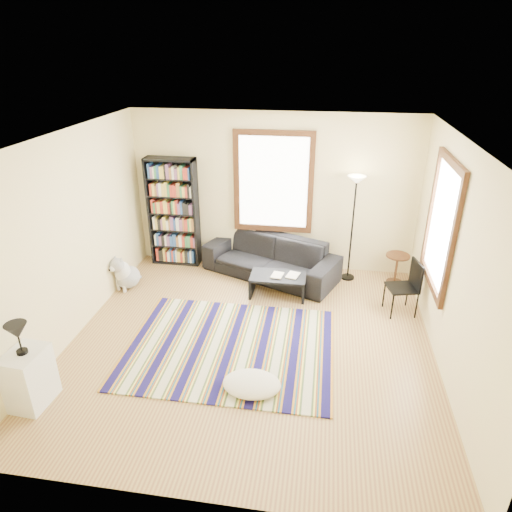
# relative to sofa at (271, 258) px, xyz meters

# --- Properties ---
(floor) EXTENTS (5.00, 5.00, 0.10)m
(floor) POSITION_rel_sofa_xyz_m (-0.02, -2.05, -0.40)
(floor) COLOR #A98D4D
(floor) RESTS_ON ground
(ceiling) EXTENTS (5.00, 5.00, 0.10)m
(ceiling) POSITION_rel_sofa_xyz_m (-0.02, -2.05, 2.50)
(ceiling) COLOR white
(ceiling) RESTS_ON floor
(wall_back) EXTENTS (5.00, 0.10, 2.80)m
(wall_back) POSITION_rel_sofa_xyz_m (-0.02, 0.50, 1.05)
(wall_back) COLOR beige
(wall_back) RESTS_ON floor
(wall_front) EXTENTS (5.00, 0.10, 2.80)m
(wall_front) POSITION_rel_sofa_xyz_m (-0.02, -4.60, 1.05)
(wall_front) COLOR beige
(wall_front) RESTS_ON floor
(wall_left) EXTENTS (0.10, 5.00, 2.80)m
(wall_left) POSITION_rel_sofa_xyz_m (-2.57, -2.05, 1.05)
(wall_left) COLOR beige
(wall_left) RESTS_ON floor
(wall_right) EXTENTS (0.10, 5.00, 2.80)m
(wall_right) POSITION_rel_sofa_xyz_m (2.53, -2.05, 1.05)
(wall_right) COLOR beige
(wall_right) RESTS_ON floor
(window_back) EXTENTS (1.20, 0.06, 1.60)m
(window_back) POSITION_rel_sofa_xyz_m (-0.02, 0.42, 1.25)
(window_back) COLOR white
(window_back) RESTS_ON wall_back
(window_right) EXTENTS (0.06, 1.20, 1.60)m
(window_right) POSITION_rel_sofa_xyz_m (2.45, -1.25, 1.25)
(window_right) COLOR white
(window_right) RESTS_ON wall_right
(rug) EXTENTS (2.80, 2.24, 0.02)m
(rug) POSITION_rel_sofa_xyz_m (-0.28, -2.23, -0.34)
(rug) COLOR #110D45
(rug) RESTS_ON floor
(sofa) EXTENTS (2.55, 1.77, 0.69)m
(sofa) POSITION_rel_sofa_xyz_m (0.00, 0.00, 0.00)
(sofa) COLOR black
(sofa) RESTS_ON floor
(bookshelf) EXTENTS (0.90, 0.30, 2.00)m
(bookshelf) POSITION_rel_sofa_xyz_m (-1.83, 0.27, 0.65)
(bookshelf) COLOR black
(bookshelf) RESTS_ON floor
(coffee_table) EXTENTS (1.02, 0.78, 0.36)m
(coffee_table) POSITION_rel_sofa_xyz_m (0.21, -0.69, -0.17)
(coffee_table) COLOR black
(coffee_table) RESTS_ON floor
(book_a) EXTENTS (0.22, 0.27, 0.02)m
(book_a) POSITION_rel_sofa_xyz_m (0.11, -0.69, 0.02)
(book_a) COLOR beige
(book_a) RESTS_ON coffee_table
(book_b) EXTENTS (0.24, 0.29, 0.02)m
(book_b) POSITION_rel_sofa_xyz_m (0.36, -0.64, 0.02)
(book_b) COLOR beige
(book_b) RESTS_ON coffee_table
(floor_cushion) EXTENTS (0.86, 0.76, 0.18)m
(floor_cushion) POSITION_rel_sofa_xyz_m (0.15, -3.01, -0.26)
(floor_cushion) COLOR white
(floor_cushion) RESTS_ON floor
(floor_lamp) EXTENTS (0.33, 0.33, 1.86)m
(floor_lamp) POSITION_rel_sofa_xyz_m (1.37, 0.10, 0.58)
(floor_lamp) COLOR black
(floor_lamp) RESTS_ON floor
(side_table) EXTENTS (0.48, 0.48, 0.54)m
(side_table) POSITION_rel_sofa_xyz_m (2.18, 0.04, -0.08)
(side_table) COLOR #412610
(side_table) RESTS_ON floor
(folding_chair) EXTENTS (0.51, 0.49, 0.86)m
(folding_chair) POSITION_rel_sofa_xyz_m (2.13, -0.93, 0.08)
(folding_chair) COLOR black
(folding_chair) RESTS_ON floor
(white_cabinet) EXTENTS (0.41, 0.52, 0.70)m
(white_cabinet) POSITION_rel_sofa_xyz_m (-2.32, -3.60, 0.00)
(white_cabinet) COLOR white
(white_cabinet) RESTS_ON floor
(table_lamp) EXTENTS (0.26, 0.26, 0.38)m
(table_lamp) POSITION_rel_sofa_xyz_m (-2.32, -3.60, 0.54)
(table_lamp) COLOR black
(table_lamp) RESTS_ON white_cabinet
(dog) EXTENTS (0.63, 0.73, 0.61)m
(dog) POSITION_rel_sofa_xyz_m (-2.35, -0.79, -0.04)
(dog) COLOR silver
(dog) RESTS_ON floor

